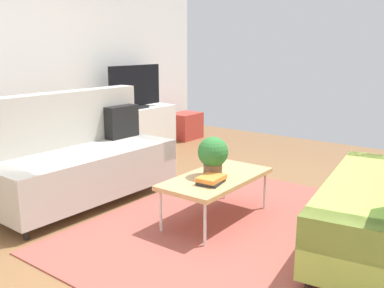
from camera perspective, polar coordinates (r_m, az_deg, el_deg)
ground_plane at (r=3.96m, az=2.55°, el=-10.27°), size 7.68×7.68×0.00m
wall_far at (r=5.70m, az=-21.61°, el=11.01°), size 6.40×0.12×2.90m
area_rug at (r=3.85m, az=5.30°, el=-10.93°), size 2.90×2.20×0.01m
couch_beige at (r=4.50m, az=-14.76°, el=-1.85°), size 1.92×0.88×1.10m
coffee_table at (r=3.85m, az=3.27°, el=-4.72°), size 1.10×0.56×0.42m
tv_console at (r=6.53m, az=-7.54°, el=1.96°), size 1.40×0.44×0.64m
tv at (r=6.42m, az=-7.58°, el=7.48°), size 1.00×0.20×0.64m
storage_trunk at (r=7.29m, az=-0.89°, el=2.44°), size 0.52×0.40×0.44m
potted_plant at (r=3.79m, az=2.82°, el=-1.40°), size 0.27×0.27×0.36m
table_book_0 at (r=3.65m, az=2.56°, el=-5.05°), size 0.27×0.22×0.03m
table_book_1 at (r=3.64m, az=2.57°, el=-4.58°), size 0.25×0.20×0.04m
vase_0 at (r=6.10m, az=-11.81°, el=4.81°), size 0.08×0.08×0.16m
bottle_0 at (r=6.13m, az=-10.28°, el=5.22°), size 0.05×0.05×0.22m
bottle_1 at (r=6.20m, az=-9.59°, el=4.98°), size 0.04×0.04×0.15m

